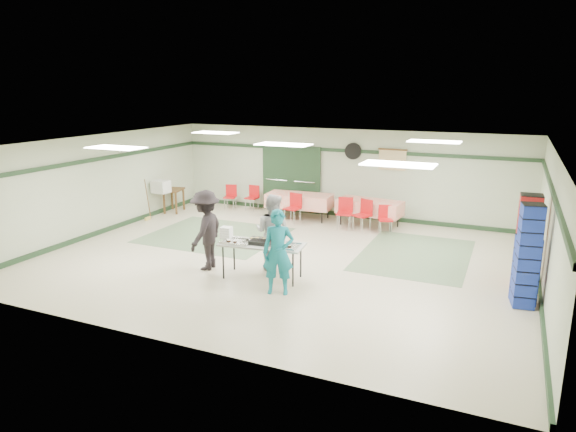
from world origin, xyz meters
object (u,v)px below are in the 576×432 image
at_px(chair_a, 364,212).
at_px(printer_table, 174,193).
at_px(dining_table_a, 370,207).
at_px(volunteer_teal, 278,252).
at_px(serving_table, 262,246).
at_px(crate_stack_red, 527,241).
at_px(chair_loose_b, 231,194).
at_px(crate_stack_blue_a, 528,256).
at_px(chair_d, 294,205).
at_px(chair_loose_a, 253,195).
at_px(volunteer_dark, 206,230).
at_px(chair_b, 345,210).
at_px(office_printer, 161,187).
at_px(volunteer_grey, 272,232).
at_px(broom, 148,199).
at_px(crate_stack_blue_b, 525,270).
at_px(chair_c, 385,216).
at_px(dining_table_b, 299,200).

distance_m(chair_a, printer_table, 6.23).
bearing_deg(dining_table_a, volunteer_teal, -86.39).
bearing_deg(serving_table, crate_stack_red, 12.69).
xyz_separation_m(chair_loose_b, crate_stack_blue_a, (8.84, -4.65, 0.48)).
height_order(dining_table_a, chair_loose_b, chair_loose_b).
relative_size(serving_table, chair_loose_b, 2.30).
bearing_deg(chair_d, dining_table_a, 25.08).
bearing_deg(chair_loose_b, serving_table, -68.18).
bearing_deg(chair_d, crate_stack_red, -13.19).
xyz_separation_m(chair_loose_a, chair_loose_b, (-0.75, -0.16, -0.01)).
distance_m(volunteer_dark, chair_b, 4.77).
distance_m(dining_table_a, chair_a, 0.57).
xyz_separation_m(chair_loose_b, printer_table, (-1.46, -1.12, 0.14)).
height_order(serving_table, volunteer_teal, volunteer_teal).
bearing_deg(office_printer, volunteer_grey, -27.37).
distance_m(serving_table, printer_table, 6.71).
distance_m(volunteer_grey, chair_d, 4.03).
height_order(chair_b, broom, broom).
height_order(volunteer_teal, chair_loose_a, volunteer_teal).
bearing_deg(volunteer_teal, chair_d, 92.18).
bearing_deg(crate_stack_blue_b, crate_stack_blue_a, -90.00).
relative_size(chair_c, printer_table, 0.90).
bearing_deg(crate_stack_red, crate_stack_blue_a, -90.00).
distance_m(chair_b, broom, 5.93).
bearing_deg(crate_stack_blue_a, crate_stack_blue_b, 90.00).
distance_m(dining_table_a, chair_loose_b, 4.78).
xyz_separation_m(volunteer_grey, broom, (-5.31, 2.39, -0.20)).
bearing_deg(chair_d, chair_loose_a, 162.47).
height_order(volunteer_teal, crate_stack_blue_b, volunteer_teal).
xyz_separation_m(volunteer_dark, chair_c, (2.95, 4.40, -0.41)).
xyz_separation_m(volunteer_teal, chair_loose_a, (-3.71, 6.05, -0.34)).
bearing_deg(dining_table_b, volunteer_teal, -75.36).
height_order(dining_table_a, office_printer, office_printer).
xyz_separation_m(volunteer_teal, crate_stack_red, (4.38, 2.36, 0.11)).
bearing_deg(broom, volunteer_grey, -28.20).
height_order(dining_table_b, crate_stack_blue_b, crate_stack_blue_b).
distance_m(chair_b, chair_loose_a, 3.60).
relative_size(volunteer_teal, volunteer_grey, 0.99).
height_order(volunteer_grey, dining_table_b, volunteer_grey).
bearing_deg(chair_a, crate_stack_blue_b, -17.02).
relative_size(crate_stack_blue_a, crate_stack_blue_b, 1.50).
xyz_separation_m(chair_c, printer_table, (-6.83, -0.26, 0.14)).
height_order(volunteer_grey, crate_stack_blue_b, volunteer_grey).
relative_size(volunteer_grey, crate_stack_blue_a, 0.87).
relative_size(volunteer_teal, chair_a, 1.88).
bearing_deg(volunteer_teal, office_printer, 127.29).
height_order(crate_stack_blue_b, printer_table, crate_stack_blue_b).
distance_m(dining_table_a, chair_d, 2.21).
relative_size(dining_table_a, crate_stack_blue_a, 0.99).
bearing_deg(dining_table_a, dining_table_b, -173.26).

